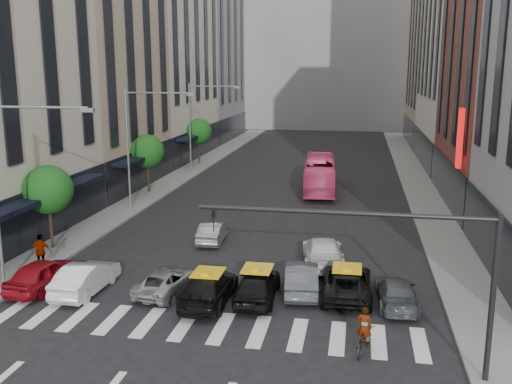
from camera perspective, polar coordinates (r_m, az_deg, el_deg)
The scene contains 30 objects.
ground at distance 23.21m, azimuth -5.90°, elevation -14.88°, with size 160.00×160.00×0.00m, color black.
sidewalk_left at distance 53.80m, azimuth -8.85°, elevation 0.84°, with size 3.00×96.00×0.15m, color slate.
sidewalk_right at distance 51.20m, azimuth 16.29°, elevation -0.08°, with size 3.00×96.00×0.15m, color slate.
building_left_b at distance 53.04m, azimuth -15.79°, elevation 13.34°, with size 8.00×16.00×24.00m, color tan.
building_left_c at distance 70.09m, azimuth -9.36°, elevation 18.17°, with size 8.00×20.00×36.00m, color beige.
building_left_d at distance 87.97m, azimuth -5.03°, elevation 15.07°, with size 8.00×18.00×30.00m, color gray.
building_right_d at distance 85.60m, azimuth 18.24°, elevation 13.94°, with size 8.00×18.00×28.00m, color tan.
building_far at distance 105.24m, azimuth 7.30°, elevation 16.18°, with size 30.00×10.00×36.00m, color gray.
tree_near at distance 35.36m, azimuth -20.07°, elevation 0.22°, with size 2.88×2.88×4.95m.
tree_mid at distance 49.60m, azimuth -10.81°, elevation 4.01°, with size 2.88×2.88×4.95m.
tree_far at distance 64.67m, azimuth -5.74°, elevation 6.03°, with size 2.88×2.88×4.95m.
streetlamp_near at distance 29.05m, azimuth -23.29°, elevation 2.02°, with size 5.38×0.25×9.00m.
streetlamp_mid at distance 43.15m, azimuth -11.59°, elevation 5.79°, with size 5.38×0.25×9.00m.
streetlamp_far at distance 58.24m, azimuth -5.74°, elevation 7.58°, with size 5.38×0.25×9.00m.
traffic_signal at distance 19.84m, azimuth 14.93°, elevation -6.04°, with size 10.10×0.20×6.00m.
liberty_sign at distance 40.62m, azimuth 19.73°, elevation 5.07°, with size 0.30×0.70×4.00m.
car_red at distance 29.91m, azimuth -20.45°, elevation -7.69°, with size 1.79×4.46×1.52m, color maroon.
car_white_front at distance 28.85m, azimuth -16.65°, elevation -8.19°, with size 1.57×4.50×1.48m, color silver.
car_silver at distance 27.98m, azimuth -8.96°, elevation -8.80°, with size 1.94×4.21×1.17m, color gray.
taxi_left at distance 26.58m, azimuth -4.77°, elevation -9.52°, with size 2.02×4.97×1.44m, color black.
taxi_center at distance 26.76m, azimuth 0.14°, elevation -9.24°, with size 1.79×4.45×1.52m, color black.
car_grey_mid at distance 27.79m, azimuth 4.57°, elevation -8.52°, with size 1.54×4.41×1.45m, color #44464C.
taxi_right at distance 27.55m, azimuth 9.06°, elevation -8.92°, with size 2.28×4.94×1.37m, color black.
car_grey_curb at distance 27.03m, azimuth 13.88°, elevation -9.71°, with size 1.74×4.27×1.24m, color #44474C.
car_row2_left at distance 35.59m, azimuth -4.31°, elevation -3.97°, with size 1.37×3.93×1.29m, color gray.
car_row2_right at distance 31.61m, azimuth 6.70°, elevation -5.92°, with size 2.11×5.19×1.51m, color white.
bus at distance 50.40m, azimuth 6.39°, elevation 1.80°, with size 2.52×10.77×3.00m, color #E94479.
motorcycle at distance 22.64m, azimuth 10.72°, elevation -14.44°, with size 0.62×1.79×0.94m, color black.
rider at distance 22.11m, azimuth 10.85°, elevation -11.48°, with size 0.59×0.39×1.61m, color gray.
pedestrian_far at distance 32.35m, azimuth -20.71°, elevation -5.59°, with size 1.11×0.46×1.89m, color gray.
Camera 1 is at (5.93, -19.81, 10.55)m, focal length 40.00 mm.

